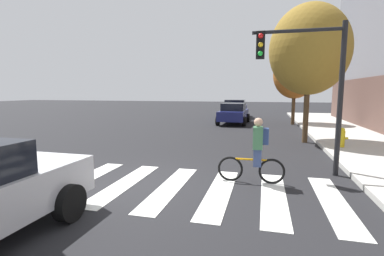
{
  "coord_description": "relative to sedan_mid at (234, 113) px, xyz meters",
  "views": [
    {
      "loc": [
        3.16,
        -6.36,
        2.34
      ],
      "look_at": [
        0.77,
        2.99,
        1.1
      ],
      "focal_mm": 26.48,
      "sensor_mm": 36.0,
      "label": 1
    }
  ],
  "objects": [
    {
      "name": "fire_hydrant",
      "position": [
        5.19,
        -8.52,
        -0.25
      ],
      "size": [
        0.33,
        0.22,
        0.78
      ],
      "color": "gold",
      "rests_on": "sidewalk"
    },
    {
      "name": "cyclist",
      "position": [
        1.99,
        -13.48,
        0.06
      ],
      "size": [
        1.71,
        0.36,
        1.69
      ],
      "color": "black",
      "rests_on": "ground"
    },
    {
      "name": "traffic_light_near",
      "position": [
        3.32,
        -12.26,
        2.08
      ],
      "size": [
        2.47,
        0.28,
        4.2
      ],
      "color": "black",
      "rests_on": "ground"
    },
    {
      "name": "ground_plane",
      "position": [
        -1.01,
        -14.39,
        -0.78
      ],
      "size": [
        120.0,
        120.0,
        0.0
      ],
      "primitive_type": "plane",
      "color": "black"
    },
    {
      "name": "crosswalk_stripes",
      "position": [
        -0.64,
        -14.39,
        -0.78
      ],
      "size": [
        9.12,
        3.37,
        0.01
      ],
      "color": "silver",
      "rests_on": "ground"
    },
    {
      "name": "sedan_far",
      "position": [
        -0.39,
        5.01,
        0.05
      ],
      "size": [
        2.27,
        4.72,
        1.62
      ],
      "color": "navy",
      "rests_on": "ground"
    },
    {
      "name": "street_tree_mid",
      "position": [
        4.15,
        0.54,
        2.75
      ],
      "size": [
        2.94,
        2.94,
        5.23
      ],
      "color": "#4C3823",
      "rests_on": "ground"
    },
    {
      "name": "street_tree_near",
      "position": [
        4.01,
        -6.92,
        3.41
      ],
      "size": [
        3.49,
        3.49,
        6.2
      ],
      "color": "#4C3823",
      "rests_on": "ground"
    },
    {
      "name": "sedan_mid",
      "position": [
        0.0,
        0.0,
        0.0
      ],
      "size": [
        2.16,
        4.43,
        1.52
      ],
      "color": "navy",
      "rests_on": "ground"
    }
  ]
}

